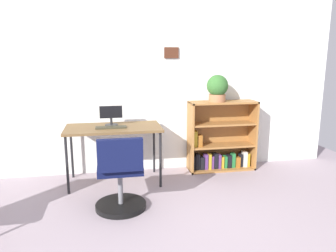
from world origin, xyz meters
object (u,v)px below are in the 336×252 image
desk (113,131)px  potted_plant_on_shelf (217,88)px  monitor (111,115)px  keyboard (111,127)px  office_chair (120,179)px  bookshelf_low (220,140)px

desk → potted_plant_on_shelf: bearing=7.8°
desk → monitor: 0.20m
keyboard → office_chair: size_ratio=0.45×
monitor → keyboard: monitor is taller
desk → keyboard: bearing=-111.5°
potted_plant_on_shelf → desk: bearing=-172.2°
bookshelf_low → potted_plant_on_shelf: 0.73m
monitor → office_chair: 1.00m
keyboard → potted_plant_on_shelf: (1.40, 0.26, 0.42)m
monitor → potted_plant_on_shelf: 1.42m
potted_plant_on_shelf → monitor: bearing=-175.7°
office_chair → bookshelf_low: bearing=36.2°
desk → bookshelf_low: bookshelf_low is taller
keyboard → desk: bearing=68.5°
keyboard → potted_plant_on_shelf: bearing=10.5°
desk → potted_plant_on_shelf: 1.46m
monitor → keyboard: 0.19m
monitor → keyboard: (-0.01, -0.15, -0.12)m
desk → potted_plant_on_shelf: (1.37, 0.19, 0.48)m
desk → office_chair: bearing=-87.3°
office_chair → potted_plant_on_shelf: (1.33, 0.97, 0.79)m
keyboard → bookshelf_low: (1.47, 0.31, -0.30)m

